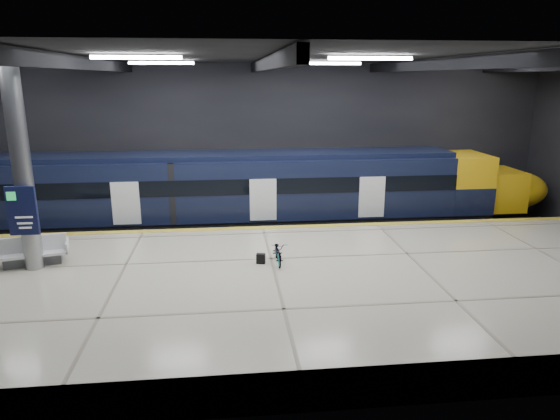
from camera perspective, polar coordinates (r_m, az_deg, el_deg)
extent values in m
plane|color=black|center=(19.09, -1.30, -7.61)|extent=(30.00, 30.00, 0.00)
cube|color=black|center=(25.82, -2.88, 7.55)|extent=(30.00, 0.10, 8.00)
cube|color=black|center=(10.23, 2.41, -4.03)|extent=(30.00, 0.10, 8.00)
cube|color=black|center=(17.64, -1.46, 17.15)|extent=(30.00, 16.00, 0.10)
cube|color=black|center=(18.14, -21.43, 15.32)|extent=(0.25, 16.00, 0.40)
cube|color=black|center=(17.63, -1.45, 16.34)|extent=(0.25, 16.00, 0.40)
cube|color=black|center=(19.09, 17.52, 15.58)|extent=(0.25, 16.00, 0.40)
cube|color=white|center=(15.78, -16.08, 16.42)|extent=(2.60, 0.18, 0.10)
cube|color=white|center=(16.20, 10.28, 16.69)|extent=(2.60, 0.18, 0.10)
cube|color=white|center=(21.72, -13.39, 16.04)|extent=(2.60, 0.18, 0.10)
cube|color=white|center=(22.03, 5.77, 16.34)|extent=(2.60, 0.18, 0.10)
cube|color=white|center=(24.43, 22.66, 15.17)|extent=(2.60, 0.18, 0.10)
cube|color=beige|center=(16.59, -0.56, -9.15)|extent=(30.00, 11.00, 1.10)
cube|color=gold|center=(21.30, -1.95, -2.02)|extent=(30.00, 0.40, 0.01)
cube|color=gray|center=(23.54, -2.30, -2.97)|extent=(30.00, 0.08, 0.16)
cube|color=gray|center=(24.91, -2.53, -1.96)|extent=(30.00, 0.08, 0.16)
cube|color=black|center=(24.08, -9.31, -1.58)|extent=(24.00, 2.58, 0.80)
cube|color=black|center=(23.64, -9.49, 2.55)|extent=(24.00, 2.80, 2.75)
cube|color=black|center=(23.37, -9.64, 6.13)|extent=(24.00, 2.30, 0.24)
cube|color=black|center=(22.21, -9.71, 2.47)|extent=(24.00, 0.04, 0.70)
cube|color=white|center=(22.35, -1.94, 1.17)|extent=(1.20, 0.05, 1.90)
cube|color=yellow|center=(26.29, 20.13, 3.08)|extent=(2.00, 2.80, 2.75)
ellipsoid|color=yellow|center=(27.62, 24.89, 2.13)|extent=(3.60, 2.52, 1.90)
cube|color=black|center=(26.39, 20.75, 3.46)|extent=(1.60, 2.38, 0.80)
cube|color=#595B60|center=(19.14, -26.36, -5.11)|extent=(1.87, 0.97, 0.34)
cube|color=white|center=(19.06, -26.45, -4.39)|extent=(2.40, 1.46, 0.09)
cube|color=white|center=(18.97, -26.56, -3.49)|extent=(2.19, 0.63, 0.56)
cube|color=white|center=(18.91, -23.14, -3.73)|extent=(0.29, 0.94, 0.34)
imported|color=#99999E|center=(17.23, -0.22, -4.80)|extent=(0.55, 1.52, 0.80)
cube|color=black|center=(17.26, -2.21, -5.57)|extent=(0.33, 0.25, 0.35)
cylinder|color=#9EA0A5|center=(18.02, -27.42, 4.42)|extent=(0.60, 0.60, 6.90)
cube|color=#10143B|center=(17.90, -27.37, -0.07)|extent=(0.90, 0.12, 1.60)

